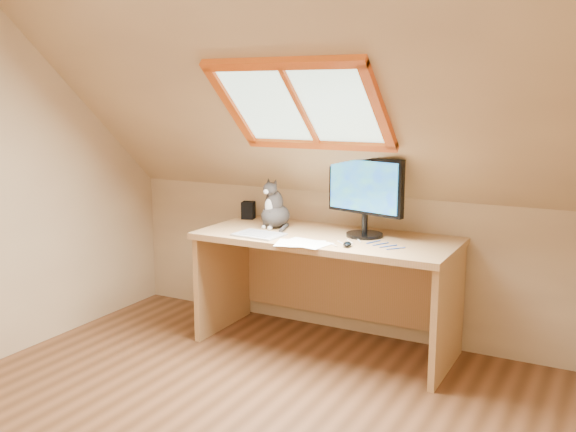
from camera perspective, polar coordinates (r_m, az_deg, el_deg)
The scene contains 9 objects.
room_shell at distance 2.86m, azimuth -9.23°, elevation 5.55°, with size 3.52×3.52×2.41m.
desk at distance 4.33m, azimuth 3.79°, elevation -4.54°, with size 1.70×0.74×0.77m.
monitor at distance 4.14m, azimuth 6.86°, elevation 2.19°, with size 0.55×0.24×0.52m.
cat at distance 4.42m, azimuth -1.20°, elevation 0.55°, with size 0.23×0.26×0.35m.
desk_speaker at distance 4.76m, azimuth -3.54°, elevation 0.52°, with size 0.09×0.09×0.13m, color black.
graphics_tablet at distance 4.19m, azimuth -2.59°, elevation -1.67°, with size 0.31×0.22×0.01m, color #B2B2B7.
mouse at distance 3.91m, azimuth 5.29°, elevation -2.52°, with size 0.05×0.09×0.03m, color black.
papers at distance 3.99m, azimuth 1.63°, elevation -2.39°, with size 0.33×0.27×0.00m.
cables at distance 3.97m, azimuth 7.20°, elevation -2.49°, with size 0.51×0.26×0.01m.
Camera 1 is at (1.73, -2.36, 1.68)m, focal length 40.00 mm.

